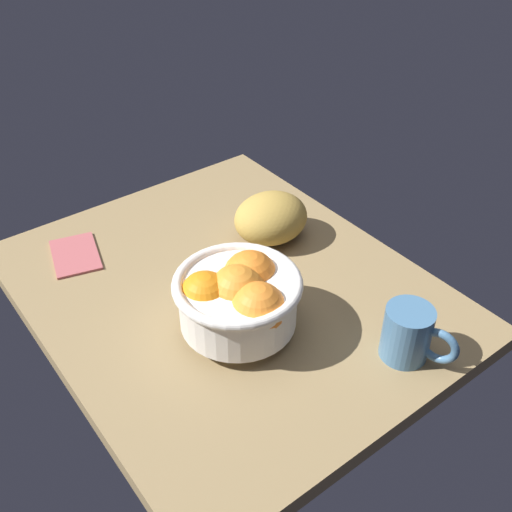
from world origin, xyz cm
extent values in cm
cube|color=olive|center=(0.00, 0.00, -1.50)|extent=(73.06, 60.04, 3.00)
cylinder|color=white|center=(9.39, -4.57, 0.97)|extent=(8.63, 8.63, 1.94)
cylinder|color=white|center=(9.39, -4.57, 5.63)|extent=(17.73, 17.73, 7.37)
torus|color=white|center=(9.39, -4.57, 9.31)|extent=(19.33, 19.33, 1.60)
sphere|color=orange|center=(7.66, -0.97, 7.50)|extent=(8.57, 8.57, 8.57)
sphere|color=orange|center=(14.13, -4.41, 7.46)|extent=(8.34, 8.34, 8.34)
sphere|color=orange|center=(7.00, -8.73, 7.35)|extent=(7.74, 7.74, 7.74)
sphere|color=orange|center=(9.39, -4.57, 7.52)|extent=(8.69, 8.69, 8.69)
ellipsoid|color=#B08D3E|center=(-6.76, 14.57, 4.42)|extent=(12.60, 14.44, 8.85)
cube|color=#AC5356|center=(-23.65, -16.90, 0.46)|extent=(13.32, 10.65, 0.92)
cylinder|color=teal|center=(28.28, 11.81, 4.28)|extent=(7.11, 7.11, 8.55)
torus|color=teal|center=(32.76, 13.39, 4.28)|extent=(6.05, 3.13, 5.99)
camera|label=1|loc=(64.46, -43.12, 65.86)|focal=42.22mm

